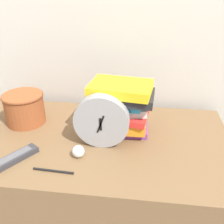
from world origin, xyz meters
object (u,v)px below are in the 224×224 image
at_px(desk_clock, 102,121).
at_px(basket, 24,107).
at_px(book_stack, 120,107).
at_px(crumpled_paper_ball, 78,151).
at_px(tv_remote, 14,158).
at_px(pen, 53,171).

height_order(desk_clock, basket, desk_clock).
distance_m(book_stack, basket, 0.43).
xyz_separation_m(desk_clock, book_stack, (0.06, 0.11, 0.01)).
bearing_deg(book_stack, crumpled_paper_ball, -124.41).
xyz_separation_m(tv_remote, pen, (0.16, -0.04, -0.01)).
xyz_separation_m(crumpled_paper_ball, pen, (-0.06, -0.09, -0.02)).
height_order(book_stack, basket, book_stack).
height_order(basket, tv_remote, basket).
relative_size(book_stack, crumpled_paper_ball, 5.99).
bearing_deg(desk_clock, basket, 160.02).
bearing_deg(desk_clock, pen, -127.68).
height_order(desk_clock, crumpled_paper_ball, desk_clock).
bearing_deg(tv_remote, desk_clock, 25.26).
distance_m(book_stack, tv_remote, 0.45).
bearing_deg(basket, desk_clock, -19.98).
bearing_deg(desk_clock, crumpled_paper_ball, -130.31).
relative_size(desk_clock, book_stack, 0.77).
xyz_separation_m(book_stack, tv_remote, (-0.36, -0.25, -0.10)).
distance_m(desk_clock, pen, 0.25).
height_order(book_stack, tv_remote, book_stack).
bearing_deg(crumpled_paper_ball, tv_remote, -166.49).
bearing_deg(tv_remote, book_stack, 34.85).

